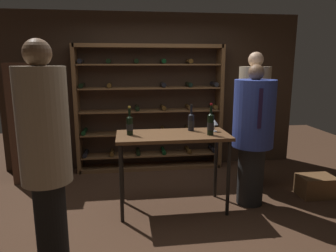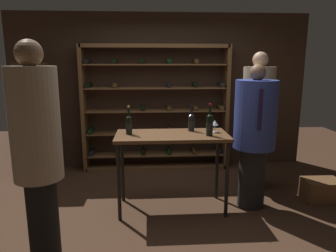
{
  "view_description": "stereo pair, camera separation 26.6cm",
  "coord_description": "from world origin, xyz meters",
  "views": [
    {
      "loc": [
        -0.47,
        -3.59,
        1.83
      ],
      "look_at": [
        0.04,
        0.21,
        1.04
      ],
      "focal_mm": 33.09,
      "sensor_mm": 36.0,
      "label": 1
    },
    {
      "loc": [
        -0.21,
        -3.62,
        1.83
      ],
      "look_at": [
        0.04,
        0.21,
        1.04
      ],
      "focal_mm": 33.09,
      "sensor_mm": 36.0,
      "label": 2
    }
  ],
  "objects": [
    {
      "name": "wine_bottle_black_capsule",
      "position": [
        0.33,
        0.2,
        1.09
      ],
      "size": [
        0.08,
        0.08,
        0.33
      ],
      "color": "black",
      "rests_on": "tasting_table"
    },
    {
      "name": "person_guest_plum_blouse",
      "position": [
        1.11,
        0.06,
        0.99
      ],
      "size": [
        0.52,
        0.52,
        1.81
      ],
      "rotation": [
        0.0,
        0.0,
        0.15
      ],
      "color": "black",
      "rests_on": "ground"
    },
    {
      "name": "wine_crate",
      "position": [
        2.11,
        0.15,
        0.14
      ],
      "size": [
        0.49,
        0.35,
        0.29
      ],
      "primitive_type": "cube",
      "rotation": [
        0.0,
        0.0,
        -0.02
      ],
      "color": "brown",
      "rests_on": "ground"
    },
    {
      "name": "tasting_table",
      "position": [
        0.07,
        0.04,
        0.87
      ],
      "size": [
        1.37,
        0.63,
        0.98
      ],
      "color": "brown",
      "rests_on": "ground"
    },
    {
      "name": "ground_plane",
      "position": [
        0.0,
        0.0,
        0.0
      ],
      "size": [
        9.62,
        9.62,
        0.0
      ],
      "primitive_type": "plane",
      "color": "#472D1E"
    },
    {
      "name": "person_guest_blue_shirt",
      "position": [
        -1.14,
        -1.07,
        1.12
      ],
      "size": [
        0.4,
        0.4,
        2.01
      ],
      "rotation": [
        0.0,
        0.0,
        -1.87
      ],
      "color": "black",
      "rests_on": "ground"
    },
    {
      "name": "wine_glass_stemmed_right",
      "position": [
        0.61,
        0.11,
        1.09
      ],
      "size": [
        0.09,
        0.09,
        0.15
      ],
      "color": "silver",
      "rests_on": "tasting_table"
    },
    {
      "name": "wine_bottle_gold_foil",
      "position": [
        0.51,
        -0.07,
        1.11
      ],
      "size": [
        0.08,
        0.08,
        0.38
      ],
      "color": "black",
      "rests_on": "tasting_table"
    },
    {
      "name": "wine_bottle_red_label",
      "position": [
        -0.45,
        0.06,
        1.1
      ],
      "size": [
        0.08,
        0.08,
        0.35
      ],
      "color": "black",
      "rests_on": "tasting_table"
    },
    {
      "name": "wine_rack",
      "position": [
        -0.07,
        1.6,
        1.05
      ],
      "size": [
        2.47,
        0.32,
        2.12
      ],
      "color": "brown",
      "rests_on": "ground"
    },
    {
      "name": "display_cabinet",
      "position": [
        -1.99,
        1.29,
        0.91
      ],
      "size": [
        0.44,
        0.36,
        1.83
      ],
      "primitive_type": "cube",
      "color": "#4C2D1E",
      "rests_on": "ground"
    },
    {
      "name": "person_guest_khaki",
      "position": [
        1.34,
        0.64,
        1.09
      ],
      "size": [
        0.44,
        0.44,
        1.98
      ],
      "rotation": [
        0.0,
        0.0,
        -2.29
      ],
      "color": "black",
      "rests_on": "ground"
    },
    {
      "name": "back_wall",
      "position": [
        0.0,
        1.81,
        1.33
      ],
      "size": [
        5.1,
        0.1,
        2.65
      ],
      "primitive_type": "cube",
      "color": "#3D2B1E",
      "rests_on": "ground"
    }
  ]
}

